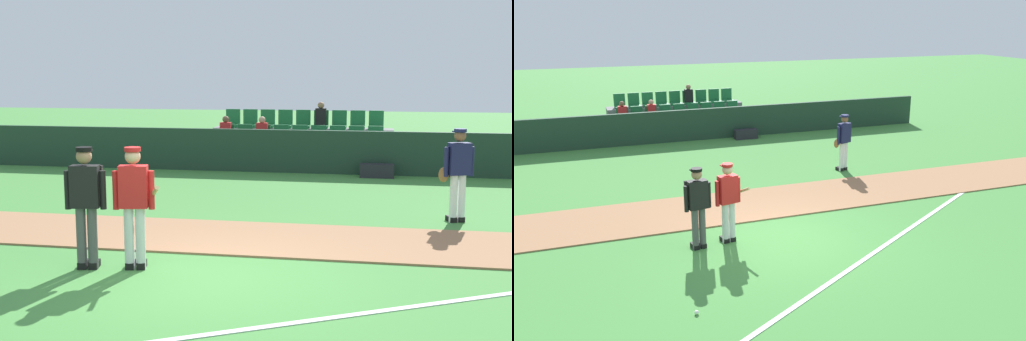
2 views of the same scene
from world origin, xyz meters
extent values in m
plane|color=#42843A|center=(0.00, 0.00, 0.00)|extent=(80.00, 80.00, 0.00)
cube|color=#9E704C|center=(0.00, 2.31, 0.01)|extent=(28.00, 2.29, 0.03)
cube|color=white|center=(3.00, -0.50, 0.01)|extent=(10.39, 6.17, 0.01)
cube|color=#1E3828|center=(0.00, 9.91, 0.60)|extent=(20.00, 0.16, 1.20)
cube|color=slate|center=(0.00, 11.36, 0.15)|extent=(5.55, 2.10, 0.30)
cube|color=slate|center=(0.00, 10.93, 0.50)|extent=(5.45, 0.85, 0.40)
cube|color=#1E6B38|center=(-2.20, 10.83, 0.75)|extent=(0.44, 0.40, 0.08)
cube|color=#1E6B38|center=(-2.20, 11.05, 1.00)|extent=(0.44, 0.08, 0.50)
cube|color=red|center=(-2.20, 10.88, 1.05)|extent=(0.32, 0.22, 0.52)
sphere|color=brown|center=(-2.20, 10.88, 1.40)|extent=(0.20, 0.20, 0.20)
cube|color=#1E6B38|center=(-1.65, 10.83, 0.75)|extent=(0.44, 0.40, 0.08)
cube|color=#1E6B38|center=(-1.65, 11.05, 1.00)|extent=(0.44, 0.08, 0.50)
cube|color=#1E6B38|center=(-1.10, 10.83, 0.75)|extent=(0.44, 0.40, 0.08)
cube|color=#1E6B38|center=(-1.10, 11.05, 1.00)|extent=(0.44, 0.08, 0.50)
cube|color=red|center=(-1.10, 10.88, 1.05)|extent=(0.32, 0.22, 0.52)
sphere|color=tan|center=(-1.10, 10.88, 1.40)|extent=(0.20, 0.20, 0.20)
cube|color=#1E6B38|center=(-0.55, 10.83, 0.75)|extent=(0.44, 0.40, 0.08)
cube|color=#1E6B38|center=(-0.55, 11.05, 1.00)|extent=(0.44, 0.08, 0.50)
cube|color=#1E6B38|center=(0.00, 10.83, 0.75)|extent=(0.44, 0.40, 0.08)
cube|color=#1E6B38|center=(0.00, 11.05, 1.00)|extent=(0.44, 0.08, 0.50)
cube|color=#1E6B38|center=(0.55, 10.83, 0.75)|extent=(0.44, 0.40, 0.08)
cube|color=#1E6B38|center=(0.55, 11.05, 1.00)|extent=(0.44, 0.08, 0.50)
cube|color=#1E6B38|center=(1.10, 10.83, 0.75)|extent=(0.44, 0.40, 0.08)
cube|color=#1E6B38|center=(1.10, 11.05, 1.00)|extent=(0.44, 0.08, 0.50)
cube|color=#1E6B38|center=(1.65, 10.83, 0.75)|extent=(0.44, 0.40, 0.08)
cube|color=#1E6B38|center=(1.65, 11.05, 1.00)|extent=(0.44, 0.08, 0.50)
cube|color=#1E6B38|center=(2.20, 10.83, 0.75)|extent=(0.44, 0.40, 0.08)
cube|color=#1E6B38|center=(2.20, 11.05, 1.00)|extent=(0.44, 0.08, 0.50)
cube|color=slate|center=(0.00, 11.78, 0.90)|extent=(5.45, 0.85, 0.40)
cube|color=#1E6B38|center=(-2.20, 11.68, 1.15)|extent=(0.44, 0.40, 0.08)
cube|color=#1E6B38|center=(-2.20, 11.90, 1.40)|extent=(0.44, 0.08, 0.50)
cube|color=#1E6B38|center=(-1.65, 11.68, 1.15)|extent=(0.44, 0.40, 0.08)
cube|color=#1E6B38|center=(-1.65, 11.90, 1.40)|extent=(0.44, 0.08, 0.50)
cube|color=#1E6B38|center=(-1.10, 11.68, 1.15)|extent=(0.44, 0.40, 0.08)
cube|color=#1E6B38|center=(-1.10, 11.90, 1.40)|extent=(0.44, 0.08, 0.50)
cube|color=#1E6B38|center=(-0.55, 11.68, 1.15)|extent=(0.44, 0.40, 0.08)
cube|color=#1E6B38|center=(-0.55, 11.90, 1.40)|extent=(0.44, 0.08, 0.50)
cube|color=#1E6B38|center=(0.00, 11.68, 1.15)|extent=(0.44, 0.40, 0.08)
cube|color=#1E6B38|center=(0.00, 11.90, 1.40)|extent=(0.44, 0.08, 0.50)
cube|color=#1E6B38|center=(0.55, 11.68, 1.15)|extent=(0.44, 0.40, 0.08)
cube|color=#1E6B38|center=(0.55, 11.90, 1.40)|extent=(0.44, 0.08, 0.50)
cube|color=black|center=(0.55, 11.73, 1.45)|extent=(0.32, 0.22, 0.52)
sphere|color=#9E7051|center=(0.55, 11.73, 1.80)|extent=(0.20, 0.20, 0.20)
cube|color=#1E6B38|center=(1.10, 11.68, 1.15)|extent=(0.44, 0.40, 0.08)
cube|color=#1E6B38|center=(1.10, 11.90, 1.40)|extent=(0.44, 0.08, 0.50)
cube|color=#1E6B38|center=(1.65, 11.68, 1.15)|extent=(0.44, 0.40, 0.08)
cube|color=#1E6B38|center=(1.65, 11.90, 1.40)|extent=(0.44, 0.08, 0.50)
cube|color=#1E6B38|center=(2.20, 11.68, 1.15)|extent=(0.44, 0.40, 0.08)
cube|color=#1E6B38|center=(2.20, 11.90, 1.40)|extent=(0.44, 0.08, 0.50)
cylinder|color=silver|center=(-1.12, 0.25, 0.45)|extent=(0.14, 0.14, 0.90)
cylinder|color=silver|center=(-0.97, 0.28, 0.45)|extent=(0.14, 0.14, 0.90)
cube|color=black|center=(-1.14, 0.31, 0.05)|extent=(0.17, 0.28, 0.10)
cube|color=black|center=(-0.98, 0.34, 0.05)|extent=(0.17, 0.28, 0.10)
cube|color=red|center=(-1.05, 0.27, 1.20)|extent=(0.44, 0.30, 0.60)
cylinder|color=red|center=(-1.29, 0.21, 1.15)|extent=(0.09, 0.09, 0.55)
cylinder|color=red|center=(-0.80, 0.32, 1.15)|extent=(0.09, 0.09, 0.55)
sphere|color=tan|center=(-1.05, 0.27, 1.63)|extent=(0.22, 0.22, 0.22)
cylinder|color=#B21919|center=(-1.05, 0.27, 1.73)|extent=(0.23, 0.23, 0.06)
cube|color=#B21919|center=(-1.07, 0.36, 1.70)|extent=(0.20, 0.16, 0.02)
cylinder|color=tan|center=(-0.82, 0.42, 1.05)|extent=(0.44, 0.72, 0.41)
cylinder|color=#4C4C4C|center=(-1.80, 0.14, 0.45)|extent=(0.14, 0.14, 0.90)
cylinder|color=#4C4C4C|center=(-1.64, 0.17, 0.45)|extent=(0.14, 0.14, 0.90)
cube|color=black|center=(-1.81, 0.20, 0.05)|extent=(0.16, 0.28, 0.10)
cube|color=black|center=(-1.65, 0.23, 0.05)|extent=(0.16, 0.28, 0.10)
cube|color=black|center=(-1.72, 0.15, 1.20)|extent=(0.43, 0.29, 0.60)
cylinder|color=black|center=(-1.97, 0.11, 1.15)|extent=(0.09, 0.09, 0.55)
cylinder|color=black|center=(-1.48, 0.20, 1.15)|extent=(0.09, 0.09, 0.55)
sphere|color=#9E7051|center=(-1.72, 0.15, 1.63)|extent=(0.22, 0.22, 0.22)
cylinder|color=black|center=(-1.72, 0.15, 1.73)|extent=(0.23, 0.23, 0.06)
cube|color=black|center=(-1.74, 0.25, 1.70)|extent=(0.20, 0.15, 0.02)
cube|color=black|center=(-1.75, 0.28, 1.20)|extent=(0.45, 0.16, 0.56)
cylinder|color=white|center=(3.72, 4.24, 0.45)|extent=(0.14, 0.14, 0.90)
cylinder|color=white|center=(3.87, 4.30, 0.45)|extent=(0.14, 0.14, 0.90)
cube|color=black|center=(3.70, 4.30, 0.05)|extent=(0.20, 0.29, 0.10)
cube|color=black|center=(3.85, 4.35, 0.05)|extent=(0.20, 0.29, 0.10)
cube|color=#191E47|center=(3.80, 4.27, 1.20)|extent=(0.45, 0.34, 0.60)
cylinder|color=#191E47|center=(3.56, 4.18, 1.15)|extent=(0.09, 0.09, 0.55)
cylinder|color=#191E47|center=(4.03, 4.35, 1.15)|extent=(0.09, 0.09, 0.55)
sphere|color=brown|center=(3.80, 4.27, 1.63)|extent=(0.22, 0.22, 0.22)
cylinder|color=#191E4C|center=(3.80, 4.27, 1.73)|extent=(0.23, 0.23, 0.06)
cube|color=#191E4C|center=(3.76, 4.36, 1.70)|extent=(0.21, 0.17, 0.02)
ellipsoid|color=brown|center=(3.53, 4.22, 0.90)|extent=(0.23, 0.18, 0.28)
sphere|color=white|center=(-2.35, -2.36, 0.04)|extent=(0.07, 0.07, 0.07)
cube|color=#232328|center=(2.27, 9.46, 0.18)|extent=(0.90, 0.36, 0.36)
camera|label=1|loc=(2.37, -8.57, 2.80)|focal=47.16mm
camera|label=2|loc=(-3.92, -10.13, 4.82)|focal=37.85mm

